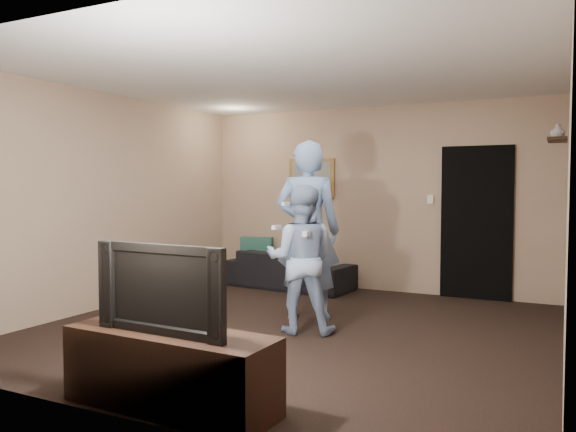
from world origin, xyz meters
The scene contains 19 objects.
ground centered at (0.00, 0.00, 0.00)m, with size 5.00×5.00×0.00m, color black.
ceiling centered at (0.00, 0.00, 2.60)m, with size 5.00×5.00×0.04m, color silver.
wall_back centered at (0.00, 2.50, 1.30)m, with size 5.00×0.04×2.60m, color tan.
wall_front centered at (0.00, -2.50, 1.30)m, with size 5.00×0.04×2.60m, color tan.
wall_left centered at (-2.50, 0.00, 1.30)m, with size 0.04×5.00×2.60m, color tan.
wall_right centered at (2.50, 0.00, 1.30)m, with size 0.04×5.00×2.60m, color tan.
sofa centered at (-1.08, 2.08, 0.27)m, with size 1.85×0.72×0.54m, color black.
throw_pillow centered at (-1.62, 2.08, 0.48)m, with size 0.48×0.15×0.48m, color #17473F.
painting_frame centered at (-0.90, 2.48, 1.60)m, with size 0.72×0.05×0.57m, color olive.
painting_canvas centered at (-0.90, 2.45, 1.60)m, with size 0.62×0.01×0.47m, color slate.
doorway centered at (1.45, 2.47, 1.00)m, with size 0.90×0.06×2.00m, color black.
light_switch centered at (0.85, 2.48, 1.30)m, with size 0.08×0.02×0.12m, color silver.
wall_shelf centered at (2.39, 1.80, 1.99)m, with size 0.20×0.60×0.03m, color black.
shelf_vase centered at (2.39, 1.77, 2.09)m, with size 0.15×0.15×0.16m, color #B4B4B9.
shelf_figurine centered at (2.39, 2.05, 2.09)m, with size 0.06×0.06×0.18m, color silver.
tv_console centered at (0.17, -2.23, 0.25)m, with size 1.49×0.48×0.53m, color black.
television centered at (0.17, -2.23, 0.81)m, with size 1.02×0.13×0.59m, color black.
wii_player_left centered at (-0.07, 0.49, 0.99)m, with size 0.81×0.64×1.97m.
wii_player_right centered at (0.11, -0.08, 0.74)m, with size 0.86×0.75×1.49m.
Camera 1 is at (2.49, -5.16, 1.47)m, focal length 35.00 mm.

